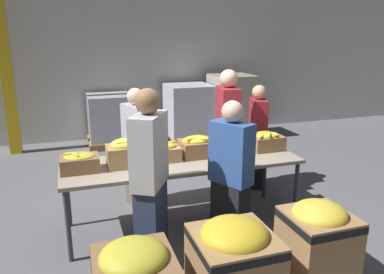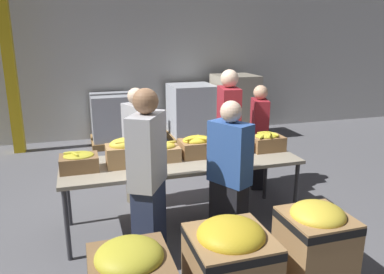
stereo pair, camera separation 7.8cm
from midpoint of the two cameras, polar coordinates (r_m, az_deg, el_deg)
ground_plane at (r=4.65m, az=-0.97°, el=-13.11°), size 30.00×30.00×0.00m
wall_back at (r=8.33m, az=-9.56°, el=13.65°), size 16.00×0.08×4.00m
sorting_table at (r=4.34m, az=-1.01°, el=-4.19°), size 2.71×0.88×0.82m
banana_box_0 at (r=4.14m, az=-16.33°, el=-3.54°), size 0.40×0.30×0.22m
banana_box_1 at (r=4.17m, az=-9.71°, el=-2.28°), size 0.40×0.31×0.31m
banana_box_2 at (r=4.30m, az=-4.10°, el=-2.17°), size 0.40×0.28×0.23m
banana_box_3 at (r=4.43m, az=1.27°, el=-1.36°), size 0.40×0.33×0.26m
banana_box_4 at (r=4.60m, az=6.72°, el=-0.96°), size 0.41×0.28×0.24m
banana_box_5 at (r=4.76m, az=11.82°, el=-0.67°), size 0.40×0.31×0.24m
volunteer_0 at (r=5.56m, az=10.49°, el=-0.09°), size 0.31×0.45×1.53m
volunteer_1 at (r=3.85m, az=6.27°, el=-6.40°), size 0.39×0.48×1.60m
volunteer_2 at (r=4.90m, az=-7.80°, el=-1.80°), size 0.35×0.47×1.58m
volunteer_3 at (r=5.15m, az=5.94°, el=0.25°), size 0.32×0.51×1.78m
volunteer_4 at (r=3.59m, az=-6.07°, el=-6.68°), size 0.44×0.53×1.76m
donation_bin_1 at (r=3.28m, az=6.53°, el=-18.30°), size 0.66×0.66×0.76m
donation_bin_2 at (r=3.63m, az=18.83°, el=-15.06°), size 0.56×0.56×0.81m
support_pillar at (r=7.75m, az=-26.06°, el=12.24°), size 0.20×0.20×4.00m
pallet_stack_0 at (r=8.31m, az=6.77°, el=4.57°), size 0.95×0.95×1.38m
pallet_stack_1 at (r=8.10m, az=0.20°, el=3.72°), size 1.00×1.00×1.19m
pallet_stack_2 at (r=7.88m, az=-11.66°, el=2.53°), size 0.93×0.93×1.04m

